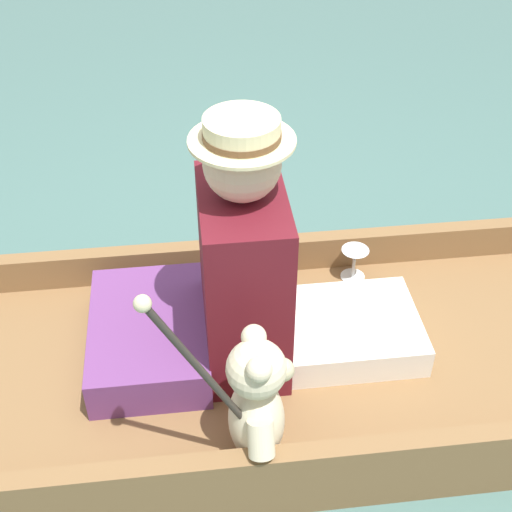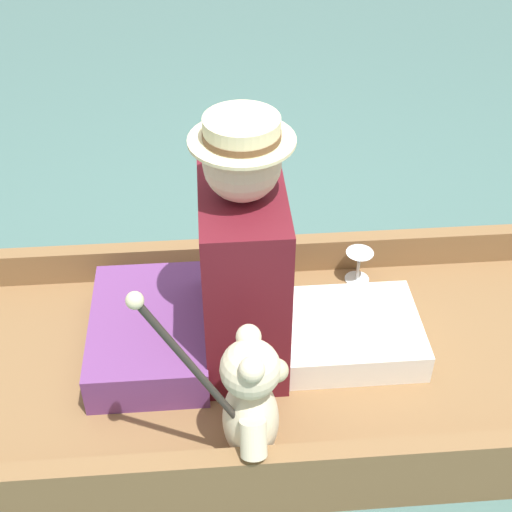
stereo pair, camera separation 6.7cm
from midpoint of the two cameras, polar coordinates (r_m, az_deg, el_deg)
name	(u,v)px [view 1 (the left image)]	position (r m, az deg, el deg)	size (l,w,h in m)	color
ground_plane	(259,384)	(2.50, -0.57, -10.24)	(16.00, 16.00, 0.00)	#476B66
punt_boat	(259,369)	(2.44, -0.58, -9.04)	(1.00, 2.86, 0.26)	brown
seat_cushion	(149,336)	(2.41, -9.32, -6.31)	(0.55, 0.38, 0.15)	#6B3875
seated_person	(265,275)	(2.21, -0.11, -1.51)	(0.42, 0.73, 0.88)	white
teddy_bear	(258,403)	(2.01, -0.84, -11.72)	(0.32, 0.19, 0.45)	beige
wine_glass	(355,257)	(2.67, 7.18, -0.11)	(0.10, 0.10, 0.13)	silver
walking_cane	(204,374)	(1.83, -5.26, -9.37)	(0.04, 0.36, 0.69)	#2D2823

